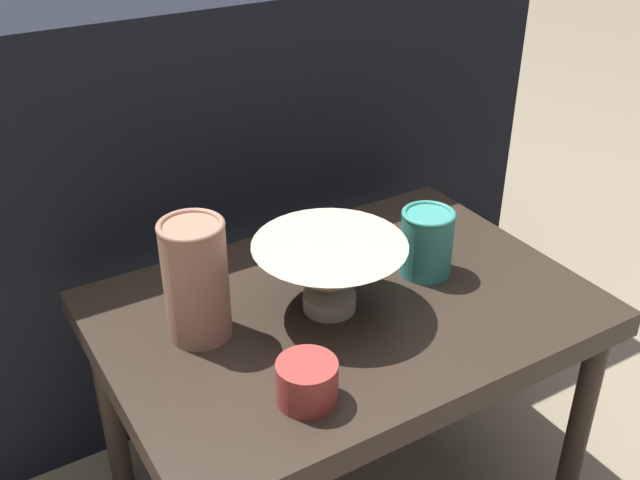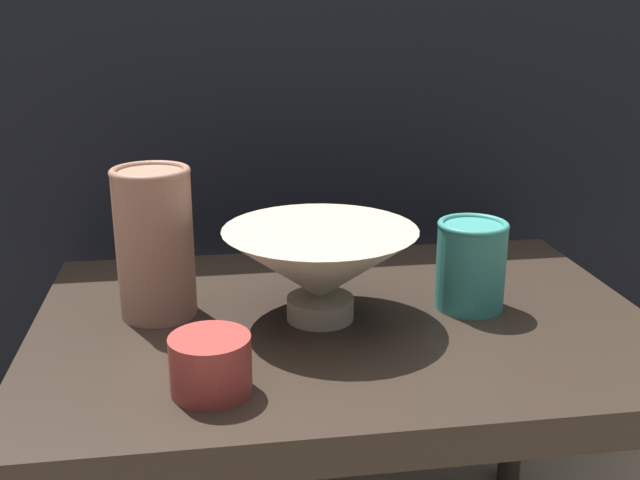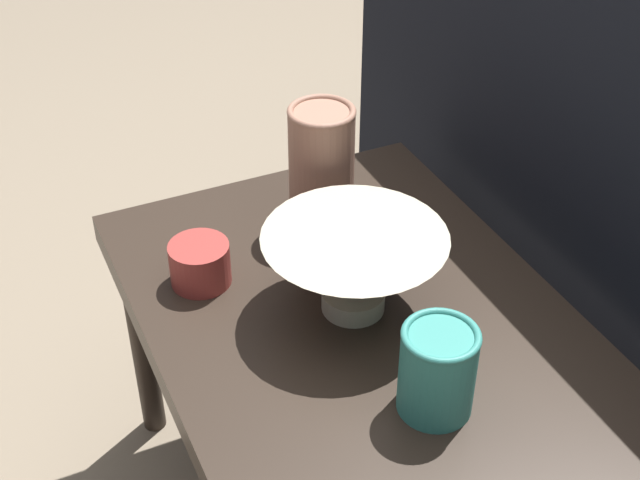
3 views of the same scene
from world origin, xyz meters
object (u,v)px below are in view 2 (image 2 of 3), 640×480
Objects in this scene: vase_textured_left at (155,241)px; cup at (211,364)px; bowl at (320,266)px; vase_colorful_right at (471,263)px.

vase_textured_left is 0.21m from cup.
bowl is 2.87× the size of cup.
bowl is at bearing -176.92° from vase_colorful_right.
vase_textured_left is at bearing 174.56° from vase_colorful_right.
vase_colorful_right is at bearing 3.08° from bowl.
vase_textured_left reaches higher than vase_colorful_right.
vase_textured_left is 0.37m from vase_colorful_right.
bowl is 0.18m from vase_colorful_right.
vase_colorful_right is at bearing 27.42° from cup.
bowl is at bearing 49.84° from cup.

